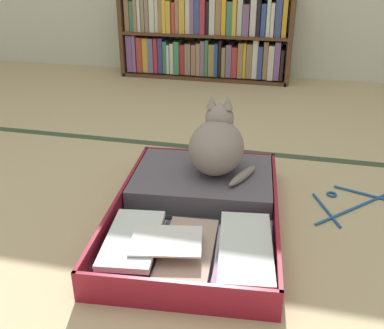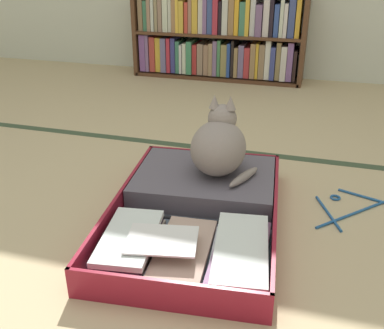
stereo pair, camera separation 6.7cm
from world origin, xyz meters
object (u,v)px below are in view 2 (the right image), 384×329
Objects in this scene: open_suitcase at (198,206)px; clothes_hanger at (351,207)px; bookshelf at (218,36)px; black_cat at (219,145)px.

open_suitcase is 2.82× the size of clothes_hanger.
open_suitcase is (0.39, -1.95, -0.27)m from bookshelf.
black_cat is 0.55m from clothes_hanger.
black_cat is (0.03, 0.19, 0.17)m from open_suitcase.
bookshelf is 4.29× the size of black_cat.
black_cat is at bearing 80.30° from open_suitcase.
black_cat is (0.42, -1.77, -0.10)m from bookshelf.
bookshelf reaches higher than clothes_hanger.
bookshelf is 2.01m from open_suitcase.
bookshelf reaches higher than open_suitcase.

